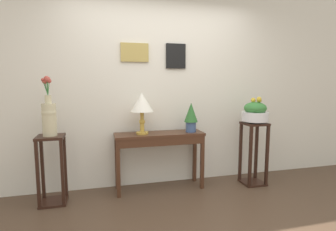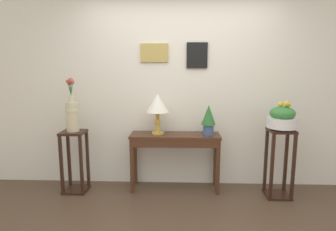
# 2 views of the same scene
# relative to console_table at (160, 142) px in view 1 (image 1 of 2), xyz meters

# --- Properties ---
(back_wall_with_art) EXTENTS (9.00, 0.13, 2.80)m
(back_wall_with_art) POSITION_rel_console_table_xyz_m (0.07, 0.29, 0.76)
(back_wall_with_art) COLOR silver
(back_wall_with_art) RESTS_ON ground
(console_table) EXTENTS (1.16, 0.35, 0.76)m
(console_table) POSITION_rel_console_table_xyz_m (0.00, 0.00, 0.00)
(console_table) COLOR #472819
(console_table) RESTS_ON ground
(table_lamp) EXTENTS (0.29, 0.29, 0.53)m
(table_lamp) POSITION_rel_console_table_xyz_m (-0.23, 0.02, 0.50)
(table_lamp) COLOR gold
(table_lamp) RESTS_ON console_table
(potted_plant_on_console) EXTENTS (0.18, 0.18, 0.39)m
(potted_plant_on_console) POSITION_rel_console_table_xyz_m (0.43, -0.00, 0.34)
(potted_plant_on_console) COLOR #3D5684
(potted_plant_on_console) RESTS_ON console_table
(pedestal_stand_left) EXTENTS (0.30, 0.30, 0.81)m
(pedestal_stand_left) POSITION_rel_console_table_xyz_m (-1.30, -0.08, -0.23)
(pedestal_stand_left) COLOR black
(pedestal_stand_left) RESTS_ON ground
(flower_vase_tall_left) EXTENTS (0.16, 0.16, 0.68)m
(flower_vase_tall_left) POSITION_rel_console_table_xyz_m (-1.30, -0.08, 0.41)
(flower_vase_tall_left) COLOR beige
(flower_vase_tall_left) RESTS_ON pedestal_stand_left
(pedestal_stand_right) EXTENTS (0.30, 0.30, 0.87)m
(pedestal_stand_right) POSITION_rel_console_table_xyz_m (1.30, -0.14, -0.20)
(pedestal_stand_right) COLOR black
(pedestal_stand_right) RESTS_ON ground
(planter_bowl_wide_right) EXTENTS (0.36, 0.36, 0.36)m
(planter_bowl_wide_right) POSITION_rel_console_table_xyz_m (1.30, -0.14, 0.37)
(planter_bowl_wide_right) COLOR silver
(planter_bowl_wide_right) RESTS_ON pedestal_stand_right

